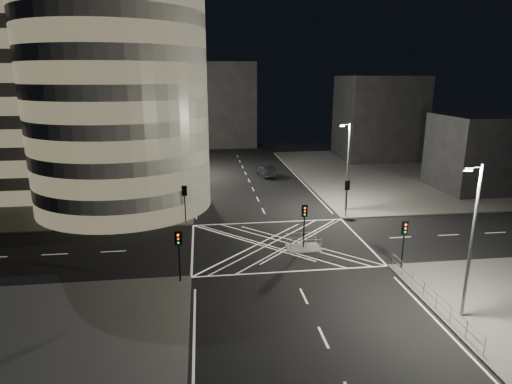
{
  "coord_description": "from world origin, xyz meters",
  "views": [
    {
      "loc": [
        -6.87,
        -36.74,
        15.18
      ],
      "look_at": [
        -1.18,
        7.53,
        3.0
      ],
      "focal_mm": 30.0,
      "sensor_mm": 36.0,
      "label": 1
    }
  ],
  "objects": [
    {
      "name": "tree_b",
      "position": [
        -10.5,
        15.0,
        4.65
      ],
      "size": [
        4.05,
        4.05,
        6.84
      ],
      "color": "black",
      "rests_on": "sidewalk_far_left"
    },
    {
      "name": "railing_island_north",
      "position": [
        2.0,
        -0.6,
        0.7
      ],
      "size": [
        2.8,
        0.06,
        1.1
      ],
      "primitive_type": "cube",
      "color": "slate",
      "rests_on": "central_island"
    },
    {
      "name": "tree_a",
      "position": [
        -10.5,
        9.0,
        4.75
      ],
      "size": [
        3.76,
        3.76,
        6.78
      ],
      "color": "black",
      "rests_on": "sidewalk_far_left"
    },
    {
      "name": "building_right_far",
      "position": [
        26.0,
        40.0,
        7.65
      ],
      "size": [
        14.0,
        12.0,
        15.0
      ],
      "primitive_type": "cube",
      "color": "black",
      "rests_on": "sidewalk_far_right"
    },
    {
      "name": "street_lamp_right_far",
      "position": [
        9.44,
        9.0,
        5.54
      ],
      "size": [
        1.25,
        0.25,
        10.0
      ],
      "color": "slate",
      "rests_on": "sidewalk_far_right"
    },
    {
      "name": "tree_c",
      "position": [
        -10.5,
        21.0,
        4.44
      ],
      "size": [
        4.17,
        4.17,
        6.7
      ],
      "color": "black",
      "rests_on": "sidewalk_far_left"
    },
    {
      "name": "railing_island_south",
      "position": [
        2.0,
        -2.4,
        0.7
      ],
      "size": [
        2.8,
        0.06,
        1.1
      ],
      "primitive_type": "cube",
      "color": "slate",
      "rests_on": "central_island"
    },
    {
      "name": "building_right_near",
      "position": [
        30.0,
        16.0,
        5.15
      ],
      "size": [
        10.0,
        10.0,
        10.0
      ],
      "primitive_type": "cube",
      "color": "black",
      "rests_on": "sidewalk_far_right"
    },
    {
      "name": "sidewalk_far_left",
      "position": [
        -29.0,
        27.0,
        0.07
      ],
      "size": [
        42.0,
        42.0,
        0.15
      ],
      "primitive_type": "cube",
      "color": "#504E4B",
      "rests_on": "ground"
    },
    {
      "name": "traffic_signal_island",
      "position": [
        2.0,
        -1.5,
        2.91
      ],
      "size": [
        0.55,
        0.22,
        4.0
      ],
      "color": "black",
      "rests_on": "central_island"
    },
    {
      "name": "street_lamp_left_near",
      "position": [
        -9.44,
        12.0,
        5.54
      ],
      "size": [
        1.25,
        0.25,
        10.0
      ],
      "color": "slate",
      "rests_on": "sidewalk_far_left"
    },
    {
      "name": "office_block_rear",
      "position": [
        -22.0,
        42.0,
        11.15
      ],
      "size": [
        24.0,
        16.0,
        22.0
      ],
      "primitive_type": "cube",
      "color": "gray",
      "rests_on": "sidewalk_far_left"
    },
    {
      "name": "traffic_signal_nl",
      "position": [
        -8.8,
        -6.8,
        2.91
      ],
      "size": [
        0.55,
        0.22,
        4.0
      ],
      "color": "black",
      "rests_on": "sidewalk_near_left"
    },
    {
      "name": "tree_e",
      "position": [
        -10.5,
        33.0,
        4.85
      ],
      "size": [
        4.25,
        4.25,
        7.16
      ],
      "color": "black",
      "rests_on": "sidewalk_far_left"
    },
    {
      "name": "office_tower_curved",
      "position": [
        -20.74,
        18.74,
        12.65
      ],
      "size": [
        30.0,
        29.0,
        27.2
      ],
      "color": "gray",
      "rests_on": "sidewalk_far_left"
    },
    {
      "name": "building_far_end",
      "position": [
        -4.0,
        58.0,
        9.0
      ],
      "size": [
        18.0,
        8.0,
        18.0
      ],
      "primitive_type": "cube",
      "color": "black",
      "rests_on": "ground"
    },
    {
      "name": "street_lamp_left_far",
      "position": [
        -9.44,
        30.0,
        5.54
      ],
      "size": [
        1.25,
        0.25,
        10.0
      ],
      "color": "slate",
      "rests_on": "sidewalk_far_left"
    },
    {
      "name": "traffic_signal_fr",
      "position": [
        8.8,
        6.8,
        2.91
      ],
      "size": [
        0.55,
        0.22,
        4.0
      ],
      "color": "black",
      "rests_on": "sidewalk_far_right"
    },
    {
      "name": "sidewalk_far_right",
      "position": [
        29.0,
        27.0,
        0.07
      ],
      "size": [
        42.0,
        42.0,
        0.15
      ],
      "primitive_type": "cube",
      "color": "#504E4B",
      "rests_on": "ground"
    },
    {
      "name": "central_island",
      "position": [
        2.0,
        -1.5,
        0.07
      ],
      "size": [
        3.0,
        2.0,
        0.15
      ],
      "primitive_type": "cube",
      "color": "slate",
      "rests_on": "ground"
    },
    {
      "name": "railing_near_right",
      "position": [
        8.3,
        -12.15,
        0.7
      ],
      "size": [
        0.06,
        11.7,
        1.1
      ],
      "primitive_type": "cube",
      "color": "slate",
      "rests_on": "sidewalk_near_right"
    },
    {
      "name": "tree_d",
      "position": [
        -10.5,
        27.0,
        5.64
      ],
      "size": [
        4.82,
        4.82,
        8.27
      ],
      "color": "black",
      "rests_on": "sidewalk_far_left"
    },
    {
      "name": "sedan",
      "position": [
        2.98,
        27.43,
        0.83
      ],
      "size": [
        2.68,
        5.26,
        1.65
      ],
      "primitive_type": "imported",
      "rotation": [
        0.0,
        0.0,
        3.33
      ],
      "color": "black",
      "rests_on": "ground"
    },
    {
      "name": "ground",
      "position": [
        0.0,
        0.0,
        0.0
      ],
      "size": [
        120.0,
        120.0,
        0.0
      ],
      "primitive_type": "plane",
      "color": "black",
      "rests_on": "ground"
    },
    {
      "name": "street_lamp_right_near",
      "position": [
        9.44,
        -14.0,
        5.54
      ],
      "size": [
        1.25,
        0.25,
        10.0
      ],
      "color": "slate",
      "rests_on": "sidewalk_near_right"
    },
    {
      "name": "traffic_signal_fl",
      "position": [
        -8.8,
        6.8,
        2.91
      ],
      "size": [
        0.55,
        0.22,
        4.0
      ],
      "color": "black",
      "rests_on": "sidewalk_far_left"
    },
    {
      "name": "traffic_signal_nr",
      "position": [
        8.8,
        -6.8,
        2.91
      ],
      "size": [
        0.55,
        0.22,
        4.0
      ],
      "color": "black",
      "rests_on": "sidewalk_near_right"
    }
  ]
}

